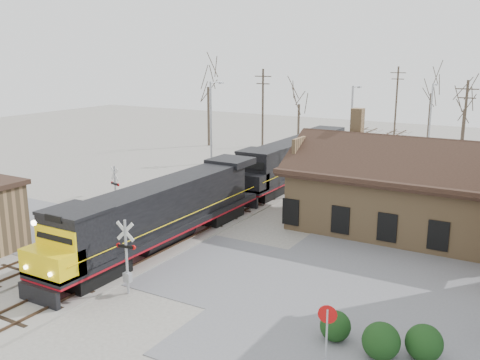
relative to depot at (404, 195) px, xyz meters
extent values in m
plane|color=#A7A196|center=(-11.99, -12.00, -2.41)|extent=(140.00, 140.00, 0.00)
cube|color=slate|center=(-11.99, -12.00, -2.39)|extent=(60.00, 9.00, 0.03)
cube|color=#A7A196|center=(-11.99, 3.00, -2.35)|extent=(3.40, 90.00, 0.12)
cube|color=#473323|center=(-12.71, 3.00, -2.24)|extent=(0.08, 90.00, 0.14)
cube|color=#473323|center=(-11.27, 3.00, -2.24)|extent=(0.08, 90.00, 0.14)
cube|color=#A7A196|center=(-16.49, 3.00, -2.35)|extent=(3.40, 90.00, 0.12)
cube|color=#473323|center=(-17.21, 3.00, -2.24)|extent=(0.08, 90.00, 0.14)
cube|color=#473323|center=(-15.77, 3.00, -2.24)|extent=(0.08, 90.00, 0.14)
cube|color=#9D7B51|center=(0.01, 0.00, -0.41)|extent=(14.00, 8.00, 4.00)
cube|color=black|center=(0.01, 0.00, 1.69)|extent=(15.20, 9.20, 0.30)
cube|color=black|center=(0.01, -2.30, 2.69)|extent=(15.00, 4.71, 2.66)
cube|color=black|center=(0.01, 2.30, 2.69)|extent=(15.00, 4.71, 2.66)
cube|color=#9D7B51|center=(-3.99, 1.50, 4.39)|extent=(0.80, 0.80, 2.20)
cube|color=black|center=(-11.99, -16.83, -1.89)|extent=(2.34, 3.74, 0.94)
cube|color=black|center=(-11.99, -4.67, -1.89)|extent=(2.34, 3.74, 0.94)
cube|color=black|center=(-11.99, -10.75, -1.14)|extent=(2.81, 18.71, 0.33)
cube|color=maroon|center=(-11.99, -10.75, -1.35)|extent=(2.83, 18.71, 0.11)
cube|color=black|center=(-11.99, -9.58, 0.31)|extent=(2.43, 13.57, 2.62)
cube|color=black|center=(-11.99, -17.68, 0.31)|extent=(2.81, 2.62, 2.62)
cube|color=yellow|center=(-11.99, -19.27, -0.49)|extent=(2.81, 1.68, 1.31)
cube|color=black|center=(-11.99, -20.21, -1.89)|extent=(2.62, 0.25, 0.94)
cylinder|color=#FFF2CC|center=(-11.99, -20.13, 1.71)|extent=(0.26, 0.10, 0.26)
cube|color=black|center=(-11.99, 2.38, -1.89)|extent=(2.34, 3.74, 0.94)
cube|color=black|center=(-11.99, 14.55, -1.89)|extent=(2.34, 3.74, 0.94)
cube|color=black|center=(-11.99, 8.46, -1.14)|extent=(2.81, 18.71, 0.33)
cube|color=maroon|center=(-11.99, 8.46, -1.35)|extent=(2.83, 18.71, 0.11)
cube|color=black|center=(-11.99, 9.63, 0.31)|extent=(2.43, 13.57, 2.62)
cube|color=black|center=(-11.99, 1.54, 0.31)|extent=(2.81, 2.62, 2.62)
cube|color=black|center=(-11.99, -0.05, -0.49)|extent=(2.81, 1.68, 1.31)
cube|color=black|center=(-11.99, -0.99, -1.89)|extent=(2.62, 0.25, 0.94)
cylinder|color=#A5A8AD|center=(-9.31, -17.03, -0.49)|extent=(0.13, 0.13, 3.84)
cube|color=silver|center=(-9.31, -17.03, 0.85)|extent=(1.00, 0.19, 1.00)
cube|color=silver|center=(-9.31, -17.03, 0.85)|extent=(1.00, 0.19, 1.00)
cube|color=black|center=(-9.31, -17.03, 0.09)|extent=(0.88, 0.28, 0.14)
cylinder|color=#B20C0C|center=(-9.74, -17.09, 0.09)|extent=(0.24, 0.11, 0.23)
cylinder|color=#B20C0C|center=(-8.88, -16.96, 0.09)|extent=(0.24, 0.11, 0.23)
cube|color=#A5A8AD|center=(-9.31, -17.03, -1.54)|extent=(0.38, 0.29, 0.48)
cylinder|color=#A5A8AD|center=(-18.98, -7.50, -0.54)|extent=(0.13, 0.13, 3.74)
cube|color=silver|center=(-18.98, -7.50, 0.77)|extent=(0.95, 0.30, 0.98)
cube|color=silver|center=(-18.98, -7.50, 0.77)|extent=(0.95, 0.30, 0.98)
cube|color=black|center=(-18.98, -7.50, 0.03)|extent=(0.85, 0.37, 0.14)
cylinder|color=#B20C0C|center=(-18.57, -7.61, 0.03)|extent=(0.24, 0.14, 0.22)
cylinder|color=#B20C0C|center=(-19.38, -7.38, 0.03)|extent=(0.24, 0.14, 0.22)
cube|color=#A5A8AD|center=(-18.98, -7.50, -1.56)|extent=(0.37, 0.28, 0.47)
cylinder|color=#A5A8AD|center=(1.53, -17.97, -1.24)|extent=(0.08, 0.08, 2.34)
cylinder|color=#B20C0C|center=(1.53, -17.97, -0.28)|extent=(0.74, 0.19, 0.74)
sphere|color=black|center=(1.19, -16.06, -1.76)|extent=(1.29, 1.29, 1.29)
sphere|color=black|center=(3.22, -16.47, -1.66)|extent=(1.50, 1.50, 1.50)
sphere|color=black|center=(4.69, -15.72, -1.68)|extent=(1.46, 1.46, 1.46)
cylinder|color=#A5A8AD|center=(-17.55, 3.11, 2.27)|extent=(0.18, 0.18, 9.35)
cylinder|color=#A5A8AD|center=(-17.55, 4.01, 6.85)|extent=(0.12, 1.80, 0.12)
cube|color=#A5A8AD|center=(-17.55, 4.81, 6.75)|extent=(0.25, 0.50, 0.12)
cylinder|color=#A5A8AD|center=(-6.48, 7.60, 2.14)|extent=(0.18, 0.18, 9.09)
cylinder|color=#A5A8AD|center=(-6.48, 8.50, 6.59)|extent=(0.12, 1.80, 0.12)
cube|color=#A5A8AD|center=(-6.48, 9.30, 6.49)|extent=(0.25, 0.50, 0.12)
cylinder|color=#A5A8AD|center=(-2.75, 21.18, 1.96)|extent=(0.18, 0.18, 8.74)
cylinder|color=#A5A8AD|center=(-2.75, 22.08, 6.24)|extent=(0.12, 1.80, 0.12)
cube|color=#A5A8AD|center=(-2.75, 22.88, 6.14)|extent=(0.25, 0.50, 0.12)
cylinder|color=#382D23|center=(-19.84, 16.99, 2.62)|extent=(0.24, 0.24, 10.06)
cube|color=#382D23|center=(-19.84, 16.99, 6.85)|extent=(2.00, 0.10, 0.10)
cube|color=#382D23|center=(-19.84, 16.99, 6.05)|extent=(1.60, 0.10, 0.10)
cylinder|color=#382D23|center=(-9.88, 35.41, 2.63)|extent=(0.24, 0.24, 10.07)
cube|color=#382D23|center=(-9.88, 35.41, 6.86)|extent=(2.00, 0.10, 0.10)
cube|color=#382D23|center=(-9.88, 35.41, 6.06)|extent=(1.60, 0.10, 0.10)
cylinder|color=#382D23|center=(1.04, 17.13, 2.27)|extent=(0.24, 0.24, 9.35)
cube|color=#382D23|center=(1.04, 17.13, 6.15)|extent=(2.00, 0.10, 0.10)
cube|color=#382D23|center=(1.04, 17.13, 5.35)|extent=(1.60, 0.10, 0.10)
cylinder|color=#382D23|center=(-30.32, 21.86, 1.36)|extent=(0.32, 0.32, 7.54)
cylinder|color=#382D23|center=(-20.84, 28.99, 0.21)|extent=(0.32, 0.32, 5.24)
cylinder|color=#382D23|center=(-6.22, 38.83, 0.88)|extent=(0.32, 0.32, 6.57)
cylinder|color=#382D23|center=(-0.49, 28.08, 0.44)|extent=(0.32, 0.32, 5.70)
camera|label=1|loc=(7.98, -35.49, 9.27)|focal=40.00mm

